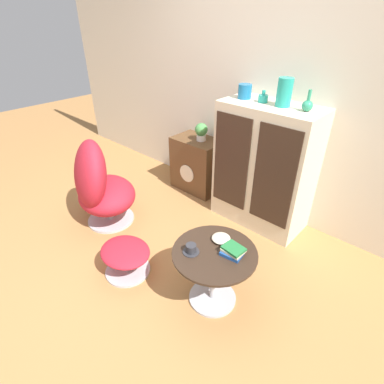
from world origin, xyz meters
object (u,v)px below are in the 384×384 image
Objects in this scene: coffee_table at (214,267)px; vase_leftmost at (245,91)px; ottoman at (126,255)px; vase_inner_right at (284,92)px; vase_inner_left at (263,98)px; teacup at (191,249)px; tv_console at (197,164)px; potted_plant at (201,131)px; sideboard at (264,167)px; vase_rightmost at (307,105)px; book_stack at (233,251)px; bowl at (221,238)px; egg_chair at (99,185)px.

coffee_table is 4.68× the size of vase_leftmost.
vase_leftmost is at bearing 85.65° from ottoman.
ottoman is at bearing -109.24° from vase_inner_right.
vase_inner_left reaches higher than teacup.
ottoman is 1.81m from vase_inner_left.
potted_plant reaches higher than tv_console.
sideboard reaches higher than teacup.
ottoman is 1.93m from vase_rightmost.
vase_rightmost is at bearing 95.96° from book_stack.
book_stack is 1.16× the size of bowl.
ottoman is 0.70m from teacup.
coffee_table is 1.54m from vase_inner_left.
vase_inner_left is at bearing 102.98° from teacup.
vase_inner_right is 1.47× the size of book_stack.
tv_console is (-0.91, 0.05, -0.29)m from sideboard.
bowl is at bearing -92.07° from vase_rightmost.
egg_chair reaches higher than potted_plant.
potted_plant is (-0.56, 0.05, -0.53)m from vase_leftmost.
bowl is at bearing -42.33° from tv_console.
vase_inner_right is (0.09, 0.00, 0.73)m from sideboard.
potted_plant is (0.30, 1.19, 0.31)m from egg_chair.
teacup is 0.86× the size of bowl.
vase_inner_right reaches higher than vase_rightmost.
vase_leftmost is at bearing 53.20° from egg_chair.
book_stack is at bearing 30.98° from coffee_table.
vase_inner_left is 0.61× the size of vase_rightmost.
ottoman is 2.80× the size of book_stack.
egg_chair is 1.27m from potted_plant.
tv_console is 1.24m from vase_inner_left.
bowl is at bearing -75.38° from sideboard.
vase_inner_right is (0.19, -0.00, 0.08)m from vase_inner_left.
book_stack is (1.27, -1.14, -0.24)m from potted_plant.
egg_chair is 0.84m from ottoman.
sideboard is at bearing 111.01° from book_stack.
vase_rightmost is (0.41, 0.00, 0.01)m from vase_inner_left.
sideboard reaches higher than potted_plant.
sideboard is 0.96m from tv_console.
potted_plant is 1.46× the size of bowl.
tv_console is 2.76× the size of vase_inner_right.
bowl is (-0.15, 0.06, -0.01)m from book_stack.
vase_inner_right is at bearing 70.76° from ottoman.
coffee_table is at bearing 42.76° from teacup.
tv_console is 5.46× the size of teacup.
potted_plant reaches higher than teacup.
vase_inner_left reaches higher than tv_console.
vase_inner_left reaches higher than potted_plant.
vase_inner_right is at bearing -2.84° from potted_plant.
sideboard is 1.30× the size of egg_chair.
vase_inner_right is (1.25, 1.15, 0.90)m from egg_chair.
sideboard is 9.49× the size of vase_leftmost.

